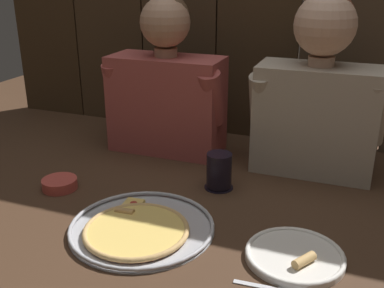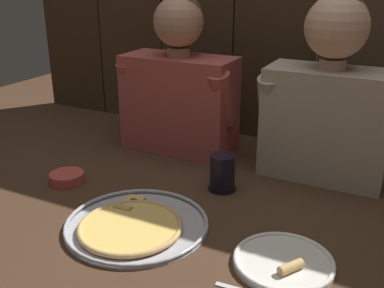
{
  "view_description": "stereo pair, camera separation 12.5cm",
  "coord_description": "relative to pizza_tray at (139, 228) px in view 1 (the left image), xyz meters",
  "views": [
    {
      "loc": [
        0.38,
        -0.99,
        0.63
      ],
      "look_at": [
        -0.03,
        0.1,
        0.18
      ],
      "focal_mm": 42.73,
      "sensor_mm": 36.0,
      "label": 1
    },
    {
      "loc": [
        0.5,
        -0.94,
        0.63
      ],
      "look_at": [
        -0.03,
        0.1,
        0.18
      ],
      "focal_mm": 42.73,
      "sensor_mm": 36.0,
      "label": 2
    }
  ],
  "objects": [
    {
      "name": "ground_plane",
      "position": [
        0.1,
        0.09,
        -0.01
      ],
      "size": [
        3.2,
        3.2,
        0.0
      ],
      "primitive_type": "plane",
      "color": "#422B1C"
    },
    {
      "name": "pizza_tray",
      "position": [
        0.0,
        0.0,
        0.0
      ],
      "size": [
        0.37,
        0.37,
        0.03
      ],
      "color": "#B2B2B7",
      "rests_on": "ground"
    },
    {
      "name": "dinner_plate",
      "position": [
        0.39,
        0.02,
        -0.0
      ],
      "size": [
        0.23,
        0.23,
        0.03
      ],
      "color": "white",
      "rests_on": "ground"
    },
    {
      "name": "drinking_glass",
      "position": [
        0.12,
        0.31,
        0.05
      ],
      "size": [
        0.09,
        0.09,
        0.11
      ],
      "color": "black",
      "rests_on": "ground"
    },
    {
      "name": "dipping_bowl",
      "position": [
        -0.34,
        0.13,
        0.01
      ],
      "size": [
        0.11,
        0.11,
        0.03
      ],
      "color": "#CC4C42",
      "rests_on": "ground"
    },
    {
      "name": "table_knife",
      "position": [
        0.36,
        -0.1,
        -0.01
      ],
      "size": [
        0.16,
        0.03,
        0.01
      ],
      "color": "silver",
      "rests_on": "ground"
    },
    {
      "name": "diner_left",
      "position": [
        -0.16,
        0.55,
        0.24
      ],
      "size": [
        0.44,
        0.2,
        0.55
      ],
      "color": "#AD4C47",
      "rests_on": "ground"
    },
    {
      "name": "diner_right",
      "position": [
        0.36,
        0.55,
        0.26
      ],
      "size": [
        0.42,
        0.21,
        0.57
      ],
      "color": "#B2A38E",
      "rests_on": "ground"
    }
  ]
}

